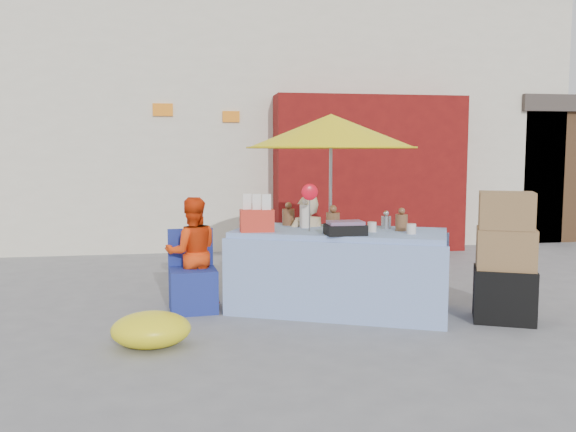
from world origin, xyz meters
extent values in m
plane|color=slate|center=(0.00, 0.00, 0.00)|extent=(80.00, 80.00, 0.00)
cube|color=silver|center=(0.00, 7.00, 2.25)|extent=(12.00, 5.00, 4.50)
cube|color=#3F3833|center=(0.00, 7.00, 4.70)|extent=(12.20, 5.20, 0.40)
cube|color=maroon|center=(2.20, 4.20, 1.30)|extent=(3.20, 0.60, 2.60)
cube|color=#4C331E|center=(6.50, 6.00, 1.20)|extent=(2.60, 3.00, 2.40)
cube|color=#3F3833|center=(6.50, 6.00, 2.55)|extent=(2.80, 3.20, 0.30)
cube|color=orange|center=(-1.20, 4.48, 2.35)|extent=(0.32, 0.04, 0.20)
cube|color=orange|center=(-0.10, 4.48, 2.25)|extent=(0.28, 0.04, 0.18)
cube|color=#8AA4DE|center=(0.72, 0.47, 0.43)|extent=(2.38, 1.77, 0.86)
cube|color=#8AA4DE|center=(0.51, 0.01, 0.40)|extent=(2.05, 0.94, 0.80)
cube|color=#8AA4DE|center=(0.92, 0.92, 0.40)|extent=(2.05, 0.94, 0.80)
cylinder|color=silver|center=(0.01, 0.97, 0.96)|extent=(0.17, 0.17, 0.21)
cylinder|color=brown|center=(0.26, 0.98, 0.95)|extent=(0.18, 0.18, 0.18)
cylinder|color=silver|center=(0.40, 0.73, 0.98)|extent=(0.15, 0.15, 0.25)
cylinder|color=brown|center=(0.71, 0.72, 0.94)|extent=(0.20, 0.20, 0.16)
cylinder|color=#B2B2B7|center=(1.24, 0.51, 0.92)|extent=(0.14, 0.14, 0.14)
cylinder|color=brown|center=(1.34, 0.31, 0.94)|extent=(0.17, 0.17, 0.17)
cylinder|color=silver|center=(1.01, 0.27, 0.91)|extent=(0.12, 0.12, 0.10)
cylinder|color=silver|center=(1.35, 0.06, 0.91)|extent=(0.12, 0.12, 0.10)
sphere|color=brown|center=(-0.18, 0.75, 0.94)|extent=(0.17, 0.17, 0.17)
ellipsoid|color=red|center=(0.39, 0.43, 1.26)|extent=(0.18, 0.12, 0.17)
cube|color=red|center=(-0.15, 0.48, 0.97)|extent=(0.38, 0.29, 0.23)
cube|color=black|center=(0.68, 0.11, 0.91)|extent=(0.47, 0.41, 0.10)
cube|color=navy|center=(-0.80, 0.69, 0.23)|extent=(0.52, 0.50, 0.45)
cube|color=navy|center=(-0.82, 0.91, 0.65)|extent=(0.48, 0.08, 0.40)
cube|color=navy|center=(0.45, 0.69, 0.23)|extent=(0.52, 0.50, 0.45)
cube|color=navy|center=(0.43, 0.91, 0.65)|extent=(0.48, 0.08, 0.40)
imported|color=#EC3B0C|center=(-0.80, 0.84, 0.60)|extent=(0.62, 0.50, 1.19)
imported|color=#CCB690|center=(0.45, 0.84, 0.60)|extent=(0.46, 0.32, 1.21)
cylinder|color=gray|center=(0.75, 0.99, 1.00)|extent=(0.04, 0.04, 2.00)
cone|color=yellow|center=(0.75, 0.99, 1.90)|extent=(1.90, 1.90, 0.38)
cylinder|color=yellow|center=(0.75, 0.99, 1.72)|extent=(1.90, 1.90, 0.02)
cube|color=black|center=(2.23, -0.20, 0.26)|extent=(0.72, 0.67, 0.53)
cube|color=olive|center=(2.23, -0.20, 0.73)|extent=(0.67, 0.61, 0.40)
cube|color=olive|center=(2.21, -0.22, 1.11)|extent=(0.62, 0.56, 0.36)
ellipsoid|color=yellow|center=(-1.18, -0.46, 0.15)|extent=(0.83, 0.76, 0.31)
camera|label=1|loc=(-0.87, -5.67, 1.67)|focal=38.00mm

